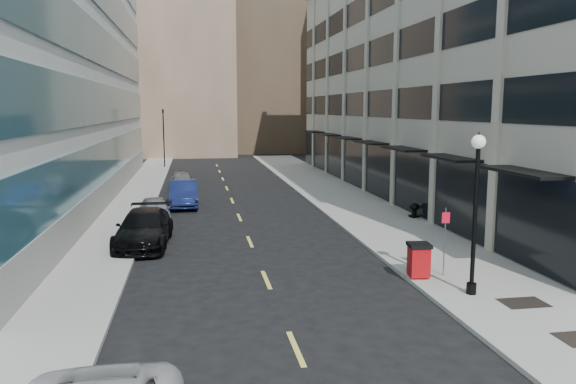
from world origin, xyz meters
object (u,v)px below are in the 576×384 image
object	(u,v)px
lamppost	(476,200)
urn_planter	(414,209)
car_black_pickup	(144,228)
car_blue_sedan	(183,194)
traffic_signal	(163,113)
car_silver_sedan	(155,210)
sign_post	(445,232)
trash_bin	(419,259)
car_grey_sedan	(182,181)

from	to	relation	value
lamppost	urn_planter	distance (m)	13.39
car_black_pickup	car_blue_sedan	bearing A→B (deg)	84.35
traffic_signal	lamppost	distance (m)	44.79
car_silver_sedan	car_blue_sedan	size ratio (longest dim) A/B	0.82
sign_post	lamppost	bearing A→B (deg)	-85.86
lamppost	urn_planter	bearing A→B (deg)	75.88
traffic_signal	car_blue_sedan	xyz separation A→B (m)	(2.30, -23.76, -4.90)
traffic_signal	urn_planter	xyz separation A→B (m)	(15.10, -30.38, -5.08)
trash_bin	urn_planter	size ratio (longest dim) A/B	1.56
traffic_signal	sign_post	xyz separation A→B (m)	(11.90, -41.01, -3.96)
traffic_signal	car_silver_sedan	size ratio (longest dim) A/B	1.71
car_blue_sedan	sign_post	xyz separation A→B (m)	(9.60, -17.25, 0.94)
car_black_pickup	urn_planter	distance (m)	14.85
sign_post	trash_bin	bearing A→B (deg)	-172.26
trash_bin	urn_planter	xyz separation A→B (m)	(4.20, 10.69, -0.19)
sign_post	car_blue_sedan	bearing A→B (deg)	123.24
trash_bin	car_black_pickup	bearing A→B (deg)	151.30
traffic_signal	car_black_pickup	bearing A→B (deg)	-88.82
car_silver_sedan	traffic_signal	bearing A→B (deg)	84.78
car_black_pickup	lamppost	xyz separation A→B (m)	(11.20, -9.11, 2.48)
lamppost	car_black_pickup	bearing A→B (deg)	140.88
car_silver_sedan	lamppost	xyz separation A→B (m)	(11.05, -14.46, 2.59)
car_grey_sedan	sign_post	size ratio (longest dim) A/B	1.75
trash_bin	lamppost	world-z (taller)	lamppost
car_grey_sedan	lamppost	world-z (taller)	lamppost
car_blue_sedan	sign_post	distance (m)	19.76
car_grey_sedan	sign_post	world-z (taller)	sign_post
traffic_signal	trash_bin	world-z (taller)	traffic_signal
trash_bin	sign_post	distance (m)	1.37
car_grey_sedan	urn_planter	bearing A→B (deg)	-49.34
traffic_signal	car_blue_sedan	size ratio (longest dim) A/B	1.40
car_black_pickup	sign_post	size ratio (longest dim) A/B	2.22
urn_planter	traffic_signal	bearing A→B (deg)	116.43
trash_bin	traffic_signal	bearing A→B (deg)	110.91
car_blue_sedan	lamppost	world-z (taller)	lamppost
traffic_signal	car_grey_sedan	bearing A→B (deg)	-83.06
traffic_signal	urn_planter	world-z (taller)	traffic_signal
lamppost	car_silver_sedan	bearing A→B (deg)	127.39
traffic_signal	car_grey_sedan	size ratio (longest dim) A/B	1.58
car_grey_sedan	urn_planter	distance (m)	18.69
car_silver_sedan	trash_bin	distance (m)	15.99
traffic_signal	sign_post	size ratio (longest dim) A/B	2.78
lamppost	car_grey_sedan	bearing A→B (deg)	110.63
traffic_signal	lamppost	xyz separation A→B (m)	(11.90, -43.11, -2.43)
car_grey_sedan	car_black_pickup	bearing A→B (deg)	-98.15
car_blue_sedan	trash_bin	size ratio (longest dim) A/B	3.96
trash_bin	urn_planter	distance (m)	11.49
traffic_signal	car_silver_sedan	world-z (taller)	traffic_signal
car_blue_sedan	car_grey_sedan	distance (m)	6.78
car_black_pickup	lamppost	bearing A→B (deg)	-35.88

